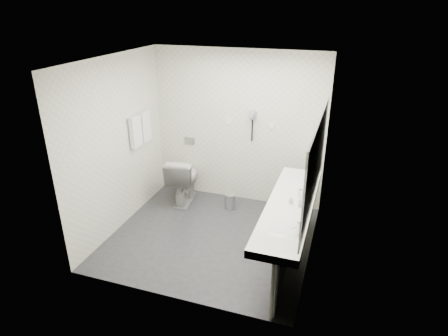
% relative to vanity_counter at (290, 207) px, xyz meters
% --- Properties ---
extents(floor, '(2.80, 2.80, 0.00)m').
position_rel_vanity_counter_xyz_m(floor, '(-1.12, 0.20, -0.80)').
color(floor, '#2C2D32').
rests_on(floor, ground).
extents(ceiling, '(2.80, 2.80, 0.00)m').
position_rel_vanity_counter_xyz_m(ceiling, '(-1.12, 0.20, 1.70)').
color(ceiling, white).
rests_on(ceiling, wall_back).
extents(wall_back, '(2.80, 0.00, 2.80)m').
position_rel_vanity_counter_xyz_m(wall_back, '(-1.12, 1.50, 0.45)').
color(wall_back, white).
rests_on(wall_back, floor).
extents(wall_front, '(2.80, 0.00, 2.80)m').
position_rel_vanity_counter_xyz_m(wall_front, '(-1.12, -1.10, 0.45)').
color(wall_front, white).
rests_on(wall_front, floor).
extents(wall_left, '(0.00, 2.60, 2.60)m').
position_rel_vanity_counter_xyz_m(wall_left, '(-2.52, 0.20, 0.45)').
color(wall_left, white).
rests_on(wall_left, floor).
extents(wall_right, '(0.00, 2.60, 2.60)m').
position_rel_vanity_counter_xyz_m(wall_right, '(0.27, 0.20, 0.45)').
color(wall_right, white).
rests_on(wall_right, floor).
extents(vanity_counter, '(0.55, 2.20, 0.10)m').
position_rel_vanity_counter_xyz_m(vanity_counter, '(0.00, 0.00, 0.00)').
color(vanity_counter, white).
rests_on(vanity_counter, floor).
extents(vanity_panel, '(0.03, 2.15, 0.75)m').
position_rel_vanity_counter_xyz_m(vanity_panel, '(0.02, 0.00, -0.42)').
color(vanity_panel, gray).
rests_on(vanity_panel, floor).
extents(vanity_post_near, '(0.06, 0.06, 0.75)m').
position_rel_vanity_counter_xyz_m(vanity_post_near, '(0.05, -1.04, -0.42)').
color(vanity_post_near, silver).
rests_on(vanity_post_near, floor).
extents(vanity_post_far, '(0.06, 0.06, 0.75)m').
position_rel_vanity_counter_xyz_m(vanity_post_far, '(0.05, 1.04, -0.42)').
color(vanity_post_far, silver).
rests_on(vanity_post_far, floor).
extents(mirror, '(0.02, 2.20, 1.05)m').
position_rel_vanity_counter_xyz_m(mirror, '(0.26, 0.00, 0.65)').
color(mirror, '#B2BCC6').
rests_on(mirror, wall_right).
extents(basin_near, '(0.40, 0.31, 0.05)m').
position_rel_vanity_counter_xyz_m(basin_near, '(0.00, -0.65, 0.04)').
color(basin_near, white).
rests_on(basin_near, vanity_counter).
extents(basin_far, '(0.40, 0.31, 0.05)m').
position_rel_vanity_counter_xyz_m(basin_far, '(0.00, 0.65, 0.04)').
color(basin_far, white).
rests_on(basin_far, vanity_counter).
extents(faucet_near, '(0.04, 0.04, 0.15)m').
position_rel_vanity_counter_xyz_m(faucet_near, '(0.19, -0.65, 0.12)').
color(faucet_near, silver).
rests_on(faucet_near, vanity_counter).
extents(faucet_far, '(0.04, 0.04, 0.15)m').
position_rel_vanity_counter_xyz_m(faucet_far, '(0.19, 0.65, 0.12)').
color(faucet_far, silver).
rests_on(faucet_far, vanity_counter).
extents(soap_bottle_a, '(0.06, 0.06, 0.10)m').
position_rel_vanity_counter_xyz_m(soap_bottle_a, '(0.01, 0.02, 0.10)').
color(soap_bottle_a, silver).
rests_on(soap_bottle_a, vanity_counter).
extents(soap_bottle_c, '(0.05, 0.05, 0.12)m').
position_rel_vanity_counter_xyz_m(soap_bottle_c, '(0.12, -0.04, 0.11)').
color(soap_bottle_c, silver).
rests_on(soap_bottle_c, vanity_counter).
extents(glass_left, '(0.07, 0.07, 0.11)m').
position_rel_vanity_counter_xyz_m(glass_left, '(0.09, 0.21, 0.10)').
color(glass_left, silver).
rests_on(glass_left, vanity_counter).
extents(glass_right, '(0.08, 0.08, 0.11)m').
position_rel_vanity_counter_xyz_m(glass_right, '(0.17, 0.39, 0.11)').
color(glass_right, silver).
rests_on(glass_right, vanity_counter).
extents(toilet, '(0.55, 0.84, 0.80)m').
position_rel_vanity_counter_xyz_m(toilet, '(-1.94, 1.10, -0.40)').
color(toilet, white).
rests_on(toilet, floor).
extents(flush_plate, '(0.18, 0.02, 0.12)m').
position_rel_vanity_counter_xyz_m(flush_plate, '(-1.98, 1.49, 0.15)').
color(flush_plate, '#B2B5BA').
rests_on(flush_plate, wall_back).
extents(pedal_bin, '(0.22, 0.22, 0.25)m').
position_rel_vanity_counter_xyz_m(pedal_bin, '(-1.11, 1.08, -0.68)').
color(pedal_bin, '#B2B5BA').
rests_on(pedal_bin, floor).
extents(bin_lid, '(0.18, 0.18, 0.02)m').
position_rel_vanity_counter_xyz_m(bin_lid, '(-1.11, 1.08, -0.55)').
color(bin_lid, '#B2B5BA').
rests_on(bin_lid, pedal_bin).
extents(towel_rail, '(0.02, 0.62, 0.02)m').
position_rel_vanity_counter_xyz_m(towel_rail, '(-2.47, 0.75, 0.75)').
color(towel_rail, silver).
rests_on(towel_rail, wall_left).
extents(towel_near, '(0.07, 0.24, 0.48)m').
position_rel_vanity_counter_xyz_m(towel_near, '(-2.46, 0.61, 0.53)').
color(towel_near, white).
rests_on(towel_near, towel_rail).
extents(towel_far, '(0.07, 0.24, 0.48)m').
position_rel_vanity_counter_xyz_m(towel_far, '(-2.46, 0.89, 0.53)').
color(towel_far, white).
rests_on(towel_far, towel_rail).
extents(dryer_cradle, '(0.10, 0.04, 0.14)m').
position_rel_vanity_counter_xyz_m(dryer_cradle, '(-0.88, 1.47, 0.70)').
color(dryer_cradle, '#959398').
rests_on(dryer_cradle, wall_back).
extents(dryer_barrel, '(0.08, 0.14, 0.08)m').
position_rel_vanity_counter_xyz_m(dryer_barrel, '(-0.88, 1.40, 0.73)').
color(dryer_barrel, '#959398').
rests_on(dryer_barrel, dryer_cradle).
extents(dryer_cord, '(0.02, 0.02, 0.35)m').
position_rel_vanity_counter_xyz_m(dryer_cord, '(-0.88, 1.46, 0.45)').
color(dryer_cord, black).
rests_on(dryer_cord, dryer_cradle).
extents(switch_plate_a, '(0.09, 0.02, 0.09)m').
position_rel_vanity_counter_xyz_m(switch_plate_a, '(-1.27, 1.49, 0.55)').
color(switch_plate_a, white).
rests_on(switch_plate_a, wall_back).
extents(switch_plate_b, '(0.09, 0.02, 0.09)m').
position_rel_vanity_counter_xyz_m(switch_plate_b, '(-0.57, 1.49, 0.55)').
color(switch_plate_b, white).
rests_on(switch_plate_b, wall_back).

